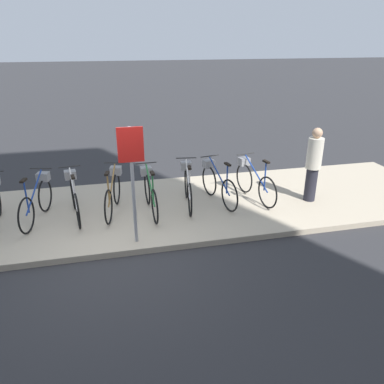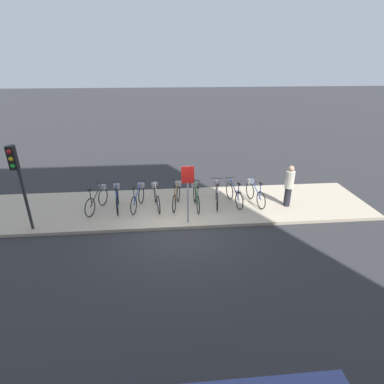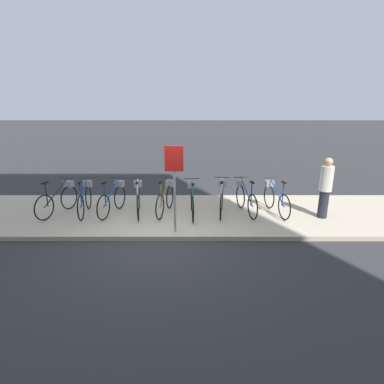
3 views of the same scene
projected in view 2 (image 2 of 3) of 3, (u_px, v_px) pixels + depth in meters
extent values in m
plane|color=#2D2D30|center=(179.00, 230.00, 10.64)|extent=(120.00, 120.00, 0.00)
cube|color=#B7A88E|center=(177.00, 206.00, 12.19)|extent=(15.56, 3.46, 0.12)
torus|color=black|center=(90.00, 208.00, 11.18)|extent=(0.26, 0.69, 0.72)
torus|color=black|center=(103.00, 197.00, 12.06)|extent=(0.26, 0.69, 0.72)
cylinder|color=black|center=(96.00, 195.00, 11.50)|extent=(0.35, 0.96, 0.61)
cylinder|color=black|center=(91.00, 198.00, 11.17)|extent=(0.04, 0.04, 0.65)
cube|color=black|center=(90.00, 190.00, 11.03)|extent=(0.13, 0.21, 0.04)
cylinder|color=#262626|center=(101.00, 183.00, 11.81)|extent=(0.44, 0.17, 0.02)
cube|color=gray|center=(102.00, 187.00, 11.94)|extent=(0.29, 0.27, 0.18)
torus|color=black|center=(117.00, 207.00, 11.25)|extent=(0.12, 0.72, 0.72)
torus|color=black|center=(118.00, 196.00, 12.13)|extent=(0.12, 0.72, 0.72)
cylinder|color=navy|center=(117.00, 194.00, 11.57)|extent=(0.15, 1.00, 0.61)
cylinder|color=navy|center=(116.00, 197.00, 11.24)|extent=(0.04, 0.04, 0.65)
cube|color=black|center=(115.00, 189.00, 11.10)|extent=(0.09, 0.21, 0.04)
cylinder|color=#262626|center=(116.00, 182.00, 11.88)|extent=(0.46, 0.08, 0.02)
cube|color=gray|center=(117.00, 186.00, 12.01)|extent=(0.26, 0.23, 0.18)
torus|color=black|center=(134.00, 206.00, 11.33)|extent=(0.20, 0.71, 0.72)
torus|color=black|center=(141.00, 195.00, 12.22)|extent=(0.20, 0.71, 0.72)
cylinder|color=navy|center=(137.00, 193.00, 11.66)|extent=(0.26, 0.98, 0.61)
cylinder|color=navy|center=(134.00, 196.00, 11.32)|extent=(0.04, 0.04, 0.65)
cube|color=black|center=(133.00, 188.00, 11.18)|extent=(0.11, 0.21, 0.04)
cylinder|color=#262626|center=(140.00, 181.00, 11.97)|extent=(0.45, 0.13, 0.02)
cube|color=gray|center=(141.00, 185.00, 12.10)|extent=(0.28, 0.25, 0.18)
torus|color=black|center=(159.00, 205.00, 11.39)|extent=(0.14, 0.71, 0.72)
torus|color=black|center=(155.00, 194.00, 12.27)|extent=(0.14, 0.71, 0.72)
cylinder|color=silver|center=(157.00, 193.00, 11.71)|extent=(0.18, 1.00, 0.61)
cylinder|color=silver|center=(158.00, 196.00, 11.38)|extent=(0.04, 0.04, 0.65)
cube|color=black|center=(157.00, 187.00, 11.24)|extent=(0.10, 0.21, 0.04)
cylinder|color=#262626|center=(155.00, 181.00, 12.02)|extent=(0.46, 0.09, 0.02)
cube|color=gray|center=(155.00, 185.00, 12.15)|extent=(0.27, 0.23, 0.18)
torus|color=black|center=(174.00, 204.00, 11.49)|extent=(0.18, 0.71, 0.72)
torus|color=black|center=(178.00, 193.00, 12.39)|extent=(0.18, 0.71, 0.72)
cylinder|color=olive|center=(176.00, 192.00, 11.82)|extent=(0.24, 0.99, 0.61)
cylinder|color=olive|center=(175.00, 194.00, 11.48)|extent=(0.04, 0.04, 0.65)
cube|color=black|center=(174.00, 186.00, 11.35)|extent=(0.11, 0.21, 0.04)
cylinder|color=#262626|center=(178.00, 179.00, 12.14)|extent=(0.45, 0.12, 0.02)
cube|color=gray|center=(178.00, 184.00, 12.27)|extent=(0.28, 0.25, 0.18)
torus|color=black|center=(198.00, 205.00, 11.39)|extent=(0.06, 0.72, 0.72)
torus|color=black|center=(195.00, 194.00, 12.29)|extent=(0.06, 0.72, 0.72)
cylinder|color=#267238|center=(196.00, 193.00, 11.72)|extent=(0.07, 1.00, 0.61)
cylinder|color=#267238|center=(198.00, 196.00, 11.39)|extent=(0.03, 0.03, 0.65)
cube|color=black|center=(198.00, 187.00, 11.25)|extent=(0.08, 0.20, 0.04)
cylinder|color=#262626|center=(195.00, 180.00, 12.04)|extent=(0.46, 0.04, 0.02)
cube|color=gray|center=(195.00, 185.00, 12.17)|extent=(0.25, 0.21, 0.18)
torus|color=black|center=(217.00, 202.00, 11.61)|extent=(0.13, 0.71, 0.72)
torus|color=black|center=(216.00, 192.00, 12.51)|extent=(0.13, 0.71, 0.72)
cylinder|color=silver|center=(217.00, 190.00, 11.94)|extent=(0.17, 1.00, 0.61)
cylinder|color=silver|center=(217.00, 193.00, 11.60)|extent=(0.04, 0.04, 0.65)
cube|color=black|center=(218.00, 185.00, 11.46)|extent=(0.10, 0.21, 0.04)
cylinder|color=#262626|center=(217.00, 178.00, 12.26)|extent=(0.46, 0.09, 0.02)
cube|color=gray|center=(217.00, 182.00, 12.39)|extent=(0.26, 0.23, 0.18)
torus|color=black|center=(239.00, 201.00, 11.71)|extent=(0.17, 0.71, 0.72)
torus|color=black|center=(230.00, 191.00, 12.58)|extent=(0.17, 0.71, 0.72)
cylinder|color=navy|center=(235.00, 189.00, 12.03)|extent=(0.22, 0.99, 0.61)
cylinder|color=navy|center=(238.00, 192.00, 11.70)|extent=(0.04, 0.04, 0.65)
cube|color=black|center=(239.00, 184.00, 11.56)|extent=(0.11, 0.21, 0.04)
cylinder|color=#262626|center=(230.00, 178.00, 12.33)|extent=(0.46, 0.11, 0.02)
cube|color=gray|center=(230.00, 182.00, 12.46)|extent=(0.27, 0.24, 0.18)
torus|color=black|center=(261.00, 200.00, 11.76)|extent=(0.16, 0.71, 0.72)
torus|color=black|center=(250.00, 191.00, 12.63)|extent=(0.16, 0.71, 0.72)
cylinder|color=navy|center=(256.00, 189.00, 12.08)|extent=(0.21, 0.99, 0.61)
cylinder|color=navy|center=(260.00, 191.00, 11.75)|extent=(0.04, 0.04, 0.65)
cube|color=black|center=(261.00, 183.00, 11.61)|extent=(0.10, 0.21, 0.04)
cylinder|color=#262626|center=(251.00, 177.00, 12.38)|extent=(0.46, 0.11, 0.02)
cube|color=gray|center=(250.00, 181.00, 12.51)|extent=(0.27, 0.24, 0.18)
cylinder|color=#23232D|center=(287.00, 197.00, 11.99)|extent=(0.26, 0.26, 0.78)
cylinder|color=beige|center=(290.00, 180.00, 11.70)|extent=(0.34, 0.34, 0.69)
sphere|color=tan|center=(291.00, 169.00, 11.51)|extent=(0.22, 0.22, 0.22)
cylinder|color=#2D2D2D|center=(23.00, 189.00, 9.88)|extent=(0.10, 0.10, 3.01)
cube|color=black|center=(12.00, 158.00, 9.26)|extent=(0.24, 0.20, 0.75)
sphere|color=red|center=(9.00, 152.00, 9.08)|extent=(0.14, 0.14, 0.14)
sphere|color=gold|center=(11.00, 159.00, 9.17)|extent=(0.14, 0.14, 0.14)
sphere|color=green|center=(13.00, 166.00, 9.26)|extent=(0.14, 0.14, 0.14)
cylinder|color=#99999E|center=(188.00, 195.00, 10.46)|extent=(0.06, 0.06, 2.15)
cube|color=red|center=(188.00, 175.00, 10.13)|extent=(0.44, 0.03, 0.60)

